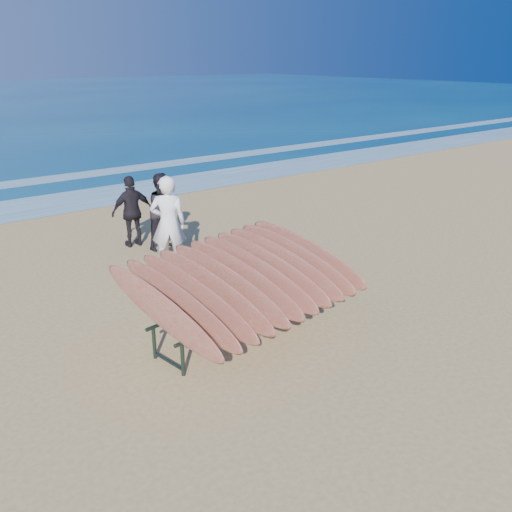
{
  "coord_description": "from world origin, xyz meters",
  "views": [
    {
      "loc": [
        -5.21,
        -5.98,
        4.13
      ],
      "look_at": [
        0.0,
        0.8,
        0.95
      ],
      "focal_mm": 38.0,
      "sensor_mm": 36.0,
      "label": 1
    }
  ],
  "objects_px": {
    "person_white": "(168,223)",
    "person_dark_a": "(164,211)",
    "surfboard_rack": "(243,279)",
    "person_dark_b": "(132,211)"
  },
  "relations": [
    {
      "from": "surfboard_rack",
      "to": "person_dark_b",
      "type": "height_order",
      "value": "person_dark_b"
    },
    {
      "from": "surfboard_rack",
      "to": "person_white",
      "type": "distance_m",
      "value": 3.11
    },
    {
      "from": "person_white",
      "to": "person_dark_b",
      "type": "bearing_deg",
      "value": -61.16
    },
    {
      "from": "surfboard_rack",
      "to": "person_dark_a",
      "type": "bearing_deg",
      "value": 69.13
    },
    {
      "from": "person_dark_a",
      "to": "person_dark_b",
      "type": "relative_size",
      "value": 1.06
    },
    {
      "from": "person_white",
      "to": "person_dark_a",
      "type": "bearing_deg",
      "value": -84.19
    },
    {
      "from": "surfboard_rack",
      "to": "person_dark_a",
      "type": "relative_size",
      "value": 2.04
    },
    {
      "from": "surfboard_rack",
      "to": "person_dark_b",
      "type": "relative_size",
      "value": 2.16
    },
    {
      "from": "surfboard_rack",
      "to": "person_dark_b",
      "type": "bearing_deg",
      "value": 76.3
    },
    {
      "from": "person_white",
      "to": "person_dark_b",
      "type": "xyz_separation_m",
      "value": [
        0.05,
        1.78,
        -0.16
      ]
    }
  ]
}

